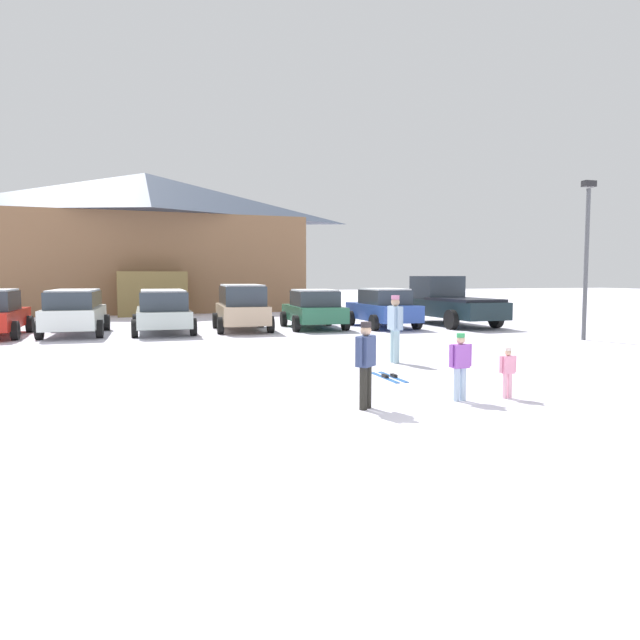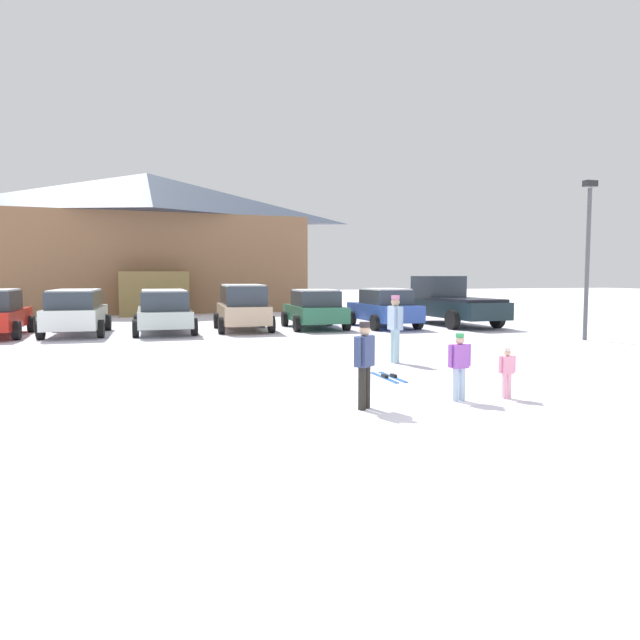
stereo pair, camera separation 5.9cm
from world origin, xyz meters
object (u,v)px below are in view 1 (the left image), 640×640
(parked_green_coupe, at_px, (314,309))
(skier_teen_in_navy_coat, at_px, (366,360))
(skier_child_in_pink_snowsuit, at_px, (508,370))
(parked_beige_suv, at_px, (242,306))
(parked_blue_hatchback, at_px, (383,308))
(parked_silver_wagon, at_px, (163,309))
(pair_of_skis, at_px, (389,377))
(skier_adult_in_blue_parka, at_px, (395,325))
(parked_white_suv, at_px, (75,310))
(skier_child_in_purple_jacket, at_px, (460,363))
(lamp_post, at_px, (587,251))
(pickup_truck, at_px, (447,302))
(ski_lodge, at_px, (146,241))

(parked_green_coupe, relative_size, skier_teen_in_navy_coat, 2.94)
(parked_green_coupe, xyz_separation_m, skier_child_in_pink_snowsuit, (-0.72, -13.88, -0.31))
(parked_beige_suv, xyz_separation_m, parked_green_coupe, (2.96, -0.02, -0.15))
(parked_green_coupe, height_order, skier_child_in_pink_snowsuit, parked_green_coupe)
(parked_green_coupe, bearing_deg, parked_blue_hatchback, -8.61)
(parked_silver_wagon, relative_size, parked_green_coupe, 1.16)
(parked_silver_wagon, distance_m, pair_of_skis, 12.16)
(parked_green_coupe, bearing_deg, skier_adult_in_blue_parka, -95.01)
(parked_white_suv, height_order, parked_green_coupe, parked_white_suv)
(parked_green_coupe, height_order, skier_teen_in_navy_coat, parked_green_coupe)
(skier_teen_in_navy_coat, height_order, skier_child_in_purple_jacket, skier_teen_in_navy_coat)
(parked_green_coupe, xyz_separation_m, lamp_post, (7.40, -6.82, 2.17))
(skier_adult_in_blue_parka, bearing_deg, pickup_truck, 53.58)
(parked_white_suv, bearing_deg, parked_silver_wagon, -3.14)
(parked_white_suv, height_order, pickup_truck, pickup_truck)
(parked_blue_hatchback, relative_size, skier_child_in_purple_jacket, 3.59)
(parked_blue_hatchback, xyz_separation_m, lamp_post, (4.50, -6.38, 2.16))
(parked_silver_wagon, distance_m, lamp_post, 15.15)
(pickup_truck, xyz_separation_m, skier_adult_in_blue_parka, (-6.99, -9.47, -0.05))
(parked_silver_wagon, height_order, parked_blue_hatchback, parked_blue_hatchback)
(parked_blue_hatchback, bearing_deg, lamp_post, -54.76)
(ski_lodge, distance_m, parked_beige_suv, 15.18)
(skier_adult_in_blue_parka, bearing_deg, skier_child_in_pink_snowsuit, -88.49)
(pickup_truck, xyz_separation_m, skier_teen_in_navy_coat, (-9.54, -13.80, -0.20))
(skier_teen_in_navy_coat, xyz_separation_m, lamp_post, (10.79, 7.06, 2.19))
(parked_blue_hatchback, height_order, lamp_post, lamp_post)
(skier_adult_in_blue_parka, xyz_separation_m, lamp_post, (8.24, 2.72, 2.04))
(ski_lodge, relative_size, skier_child_in_pink_snowsuit, 21.43)
(parked_green_coupe, xyz_separation_m, pickup_truck, (6.15, -0.07, 0.18))
(ski_lodge, relative_size, parked_blue_hatchback, 4.58)
(parked_blue_hatchback, xyz_separation_m, skier_teen_in_navy_coat, (-6.29, -13.43, -0.03))
(parked_white_suv, xyz_separation_m, skier_child_in_pink_snowsuit, (8.32, -14.05, -0.39))
(skier_child_in_pink_snowsuit, bearing_deg, parked_beige_suv, 99.13)
(parked_beige_suv, xyz_separation_m, pickup_truck, (9.11, -0.09, 0.03))
(skier_adult_in_blue_parka, height_order, lamp_post, lamp_post)
(pair_of_skis, relative_size, lamp_post, 0.25)
(parked_silver_wagon, height_order, skier_child_in_purple_jacket, parked_silver_wagon)
(ski_lodge, bearing_deg, skier_child_in_purple_jacket, -80.66)
(parked_white_suv, bearing_deg, skier_child_in_purple_jacket, -62.06)
(ski_lodge, distance_m, skier_child_in_pink_snowsuit, 29.13)
(skier_adult_in_blue_parka, bearing_deg, parked_silver_wagon, 118.27)
(parked_white_suv, xyz_separation_m, parked_blue_hatchback, (11.94, -0.61, -0.07))
(parked_silver_wagon, relative_size, lamp_post, 0.91)
(pickup_truck, xyz_separation_m, skier_child_in_pink_snowsuit, (-6.87, -13.81, -0.49))
(parked_beige_suv, relative_size, skier_teen_in_navy_coat, 2.92)
(ski_lodge, height_order, lamp_post, ski_lodge)
(pair_of_skis, distance_m, lamp_post, 10.75)
(parked_blue_hatchback, bearing_deg, skier_child_in_purple_jacket, -108.69)
(parked_green_coupe, xyz_separation_m, skier_teen_in_navy_coat, (-3.39, -13.87, -0.02))
(pair_of_skis, bearing_deg, skier_child_in_pink_snowsuit, -65.47)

